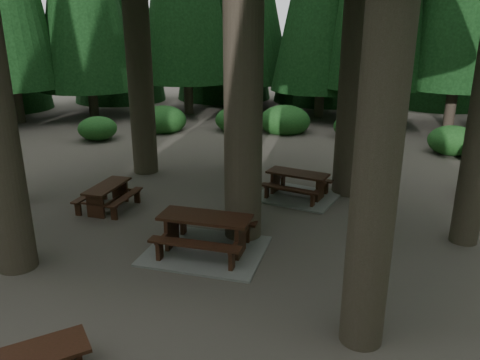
% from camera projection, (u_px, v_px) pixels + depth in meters
% --- Properties ---
extents(ground, '(80.00, 80.00, 0.00)m').
position_uv_depth(ground, '(209.00, 233.00, 11.07)').
color(ground, '#49423C').
rests_on(ground, ground).
extents(picnic_table_a, '(2.77, 2.41, 0.85)m').
position_uv_depth(picnic_table_a, '(206.00, 239.00, 10.08)').
color(picnic_table_a, gray).
rests_on(picnic_table_a, ground).
extents(picnic_table_b, '(1.46, 1.72, 0.67)m').
position_uv_depth(picnic_table_b, '(108.00, 193.00, 12.40)').
color(picnic_table_b, black).
rests_on(picnic_table_b, ground).
extents(picnic_table_c, '(2.31, 1.96, 0.74)m').
position_uv_depth(picnic_table_c, '(297.00, 189.00, 13.31)').
color(picnic_table_c, gray).
rests_on(picnic_table_c, ground).
extents(shrub_ring, '(23.86, 24.64, 1.49)m').
position_uv_depth(shrub_ring, '(248.00, 211.00, 11.32)').
color(shrub_ring, '#1D571E').
rests_on(shrub_ring, ground).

